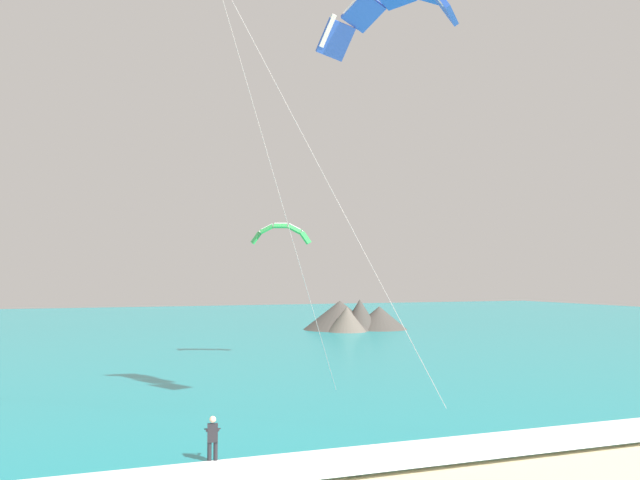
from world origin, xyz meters
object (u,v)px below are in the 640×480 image
(kitesurfer, at_px, (213,439))
(kite_distant, at_px, (281,232))
(kite_primary, at_px, (389,9))
(surfboard, at_px, (212,467))

(kitesurfer, xyz_separation_m, kite_distant, (11.08, 26.12, 8.68))
(kite_primary, height_order, kite_distant, kite_primary)
(surfboard, bearing_deg, kite_distant, 67.02)
(kitesurfer, bearing_deg, kite_primary, 22.04)
(kitesurfer, relative_size, kite_primary, 0.09)
(surfboard, relative_size, kite_distant, 0.34)
(kite_primary, distance_m, kite_distant, 24.34)
(kite_distant, bearing_deg, kitesurfer, -112.99)
(kitesurfer, height_order, kite_primary, kite_primary)
(kite_distant, bearing_deg, surfboard, -112.98)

